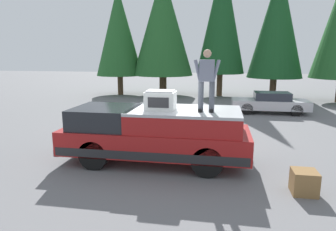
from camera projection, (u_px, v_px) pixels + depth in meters
ground_plane at (164, 158)px, 9.50m from camera, size 90.00×90.00×0.00m
pickup_truck at (155, 134)px, 8.96m from camera, size 2.01×5.54×1.65m
compressor_unit at (161, 100)px, 8.53m from camera, size 0.65×0.84×0.56m
person_on_truck_bed at (207, 79)px, 8.14m from camera, size 0.29×0.72×1.69m
parked_car_silver at (270, 103)px, 16.68m from camera, size 1.64×4.10×1.16m
wooden_crate at (304, 182)px, 7.01m from camera, size 0.56×0.56×0.56m
conifer_left at (277, 23)px, 21.49m from camera, size 3.95×3.95×9.31m
conifer_center_left at (222, 16)px, 22.55m from camera, size 3.65×3.65×10.36m
conifer_center_right at (163, 24)px, 23.12m from camera, size 4.71×4.71×9.44m
conifer_right at (119, 32)px, 23.55m from camera, size 3.66×3.66×8.39m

